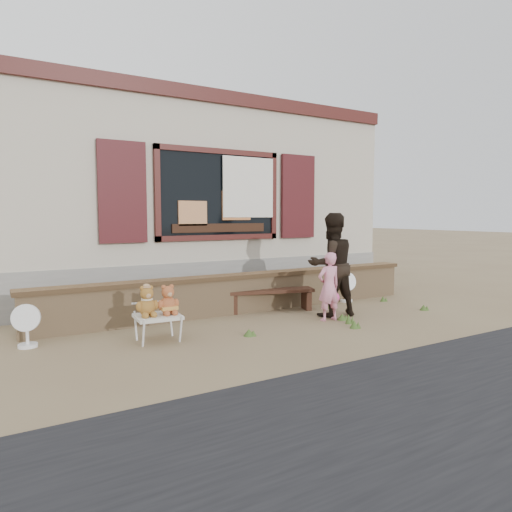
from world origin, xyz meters
TOP-DOWN VIEW (x-y plane):
  - ground at (0.00, 0.00)m, footprint 80.00×80.00m
  - shopfront at (0.00, 4.49)m, footprint 8.04×5.13m
  - brick_wall at (0.00, 1.00)m, footprint 7.10×0.36m
  - bench at (0.41, 0.80)m, footprint 1.54×0.73m
  - folding_chair at (-1.89, -0.04)m, footprint 0.60×0.54m
  - teddy_bear_left at (-2.03, -0.03)m, footprint 0.32×0.28m
  - teddy_bear_right at (-1.75, -0.05)m, footprint 0.31×0.27m
  - child at (0.83, -0.25)m, footprint 0.41×0.28m
  - adult at (1.09, -0.00)m, footprint 0.91×0.75m
  - fan_left at (-3.40, 0.53)m, footprint 0.36×0.24m
  - fan_right at (2.14, 0.80)m, footprint 0.37×0.24m
  - grass_tufts at (1.12, -0.32)m, footprint 3.64×1.47m

SIDE VIEW (x-z plane):
  - ground at x=0.00m, z-range 0.00..0.00m
  - grass_tufts at x=1.12m, z-range -0.02..0.13m
  - fan_left at x=-3.40m, z-range 0.00..0.56m
  - bench at x=0.41m, z-range 0.09..0.48m
  - fan_right at x=2.14m, z-range 0.00..0.58m
  - folding_chair at x=-1.89m, z-range 0.14..0.50m
  - brick_wall at x=0.00m, z-range 0.01..0.67m
  - child at x=0.83m, z-range 0.00..1.09m
  - teddy_bear_right at x=-1.75m, z-range 0.35..0.76m
  - teddy_bear_left at x=-2.03m, z-range 0.35..0.76m
  - adult at x=1.09m, z-range 0.00..1.71m
  - shopfront at x=0.00m, z-range 0.00..4.00m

